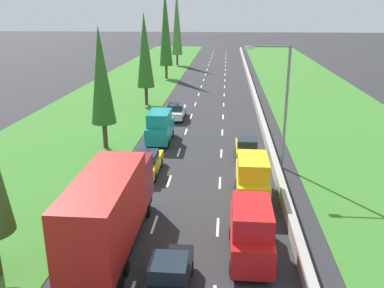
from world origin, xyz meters
name	(u,v)px	position (x,y,z in m)	size (l,w,h in m)	color
ground_plane	(212,91)	(0.00, 60.00, 0.00)	(300.00, 300.00, 0.00)	#28282B
grass_verge_left	(126,89)	(-12.65, 60.00, 0.02)	(14.00, 140.00, 0.04)	#387528
grass_verge_right	(314,92)	(14.35, 60.00, 0.02)	(14.00, 140.00, 0.04)	#387528
median_barrier	(252,88)	(5.70, 60.00, 0.42)	(0.44, 120.00, 0.85)	#9E9B93
lane_markings	(212,91)	(0.00, 60.00, 0.01)	(3.64, 116.00, 0.01)	white
red_van_right_lane	(251,231)	(3.34, 18.34, 1.40)	(1.96, 4.90, 2.82)	red
red_box_truck_left_lane	(111,209)	(-3.36, 18.44, 2.18)	(2.46, 9.40, 4.18)	black
yellow_sedan_left_lane	(147,163)	(-3.53, 28.29, 0.81)	(1.82, 4.50, 1.64)	yellow
yellow_van_right_lane	(252,178)	(3.74, 24.68, 1.40)	(1.96, 4.90, 2.82)	yellow
teal_van_left_lane	(160,127)	(-3.72, 35.63, 1.40)	(1.96, 4.90, 2.82)	teal
white_sedan_left_lane	(176,111)	(-3.29, 43.78, 0.81)	(1.82, 4.50, 1.64)	white
black_hatchback_centre_lane	(170,276)	(-0.12, 15.38, 0.84)	(1.74, 3.90, 1.72)	black
yellow_hatchback_right_lane	(247,149)	(3.73, 31.95, 0.84)	(1.74, 3.90, 1.72)	yellow
poplar_tree_second	(101,76)	(-8.10, 33.69, 6.10)	(2.05, 2.05, 10.11)	#4C3823
poplar_tree_third	(145,51)	(-7.71, 50.22, 6.54)	(2.07, 2.07, 10.97)	#4C3823
poplar_tree_fourth	(166,27)	(-8.07, 69.96, 8.35)	(2.16, 2.16, 14.58)	#4C3823
poplar_tree_fifth	(177,22)	(-8.21, 86.79, 8.55)	(2.17, 2.17, 15.00)	#4C3823
street_light_mast	(282,99)	(5.96, 30.27, 5.23)	(3.20, 0.28, 9.00)	gray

